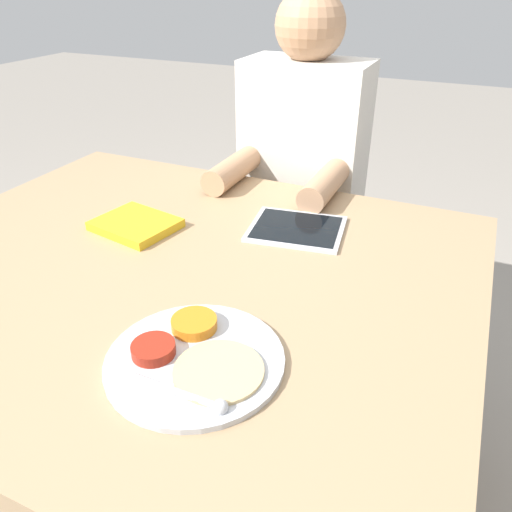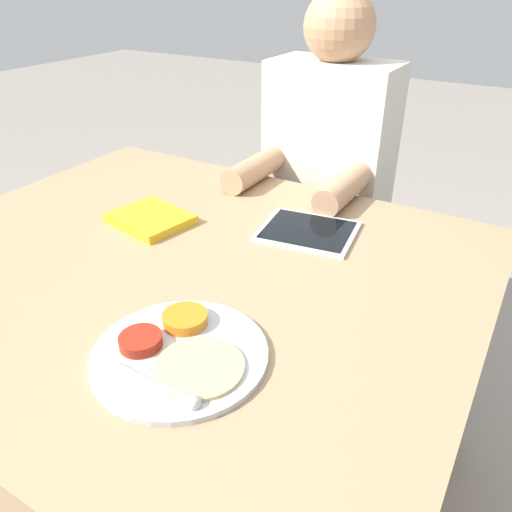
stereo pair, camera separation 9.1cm
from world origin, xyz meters
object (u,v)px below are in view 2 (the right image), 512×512
red_notebook (151,219)px  person_diner (324,213)px  thali_tray (179,352)px  tablet_device (308,231)px

red_notebook → person_diner: (0.21, 0.55, -0.16)m
thali_tray → tablet_device: 0.47m
red_notebook → person_diner: 0.61m
thali_tray → person_diner: 0.91m
tablet_device → person_diner: 0.46m
red_notebook → thali_tray: bearing=-43.5°
person_diner → thali_tray: bearing=-80.9°
red_notebook → person_diner: size_ratio=0.16×
red_notebook → person_diner: person_diner is taller
tablet_device → thali_tray: bearing=-88.9°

